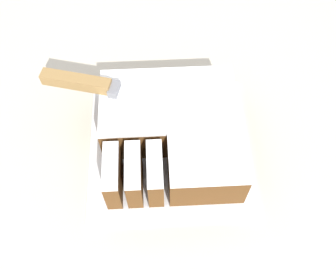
{
  "coord_description": "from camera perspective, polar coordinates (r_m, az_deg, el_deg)",
  "views": [
    {
      "loc": [
        0.0,
        -0.37,
        1.57
      ],
      "look_at": [
        0.02,
        -0.02,
        0.98
      ],
      "focal_mm": 42.0,
      "sensor_mm": 36.0,
      "label": 1
    }
  ],
  "objects": [
    {
      "name": "ground_plane",
      "position": [
        1.61,
        -0.82,
        -17.71
      ],
      "size": [
        8.0,
        8.0,
        0.0
      ],
      "primitive_type": "plane",
      "color": "#7F705B"
    },
    {
      "name": "countertop",
      "position": [
        1.16,
        -1.11,
        -12.39
      ],
      "size": [
        1.4,
        1.1,
        0.93
      ],
      "color": "beige",
      "rests_on": "ground_plane"
    },
    {
      "name": "cake_board",
      "position": [
        0.72,
        -0.0,
        -1.81
      ],
      "size": [
        0.29,
        0.29,
        0.01
      ],
      "color": "white",
      "rests_on": "countertop"
    },
    {
      "name": "cake",
      "position": [
        0.69,
        0.41,
        0.39
      ],
      "size": [
        0.24,
        0.23,
        0.08
      ],
      "color": "brown",
      "rests_on": "cake_board"
    },
    {
      "name": "knife",
      "position": [
        0.69,
        -10.69,
        6.98
      ],
      "size": [
        0.31,
        0.1,
        0.02
      ],
      "rotation": [
        0.0,
        0.0,
        -0.26
      ],
      "color": "silver",
      "rests_on": "cake"
    }
  ]
}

